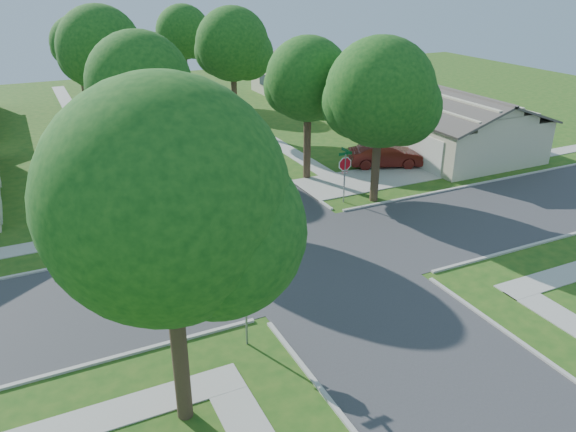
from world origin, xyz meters
The scene contains 20 objects.
ground centered at (0.00, 0.00, 0.00)m, with size 100.00×100.00×0.00m, color #1F4D15.
road_ns centered at (0.00, 0.00, 0.00)m, with size 7.00×100.00×0.02m, color #333335.
sidewalk_ne centered at (6.10, 26.00, 0.02)m, with size 1.20×40.00×0.04m, color #9E9B91.
sidewalk_nw centered at (-6.10, 26.00, 0.02)m, with size 1.20×40.00×0.04m, color #9E9B91.
driveway centered at (7.90, 7.10, 0.03)m, with size 8.80×3.60×0.05m, color #9E9B91.
stop_sign_sw centered at (-4.70, -4.70, 2.03)m, with size 1.05×0.80×2.98m.
stop_sign_ne centered at (4.70, 4.70, 2.03)m, with size 1.05×0.80×2.98m.
tree_e_near centered at (4.75, 9.01, 5.64)m, with size 4.97×4.80×8.28m.
tree_e_mid centered at (4.76, 21.01, 6.25)m, with size 5.59×5.40×9.21m.
tree_e_far centered at (4.75, 34.01, 5.98)m, with size 5.17×5.00×8.72m.
tree_w_near centered at (-4.64, 9.01, 6.12)m, with size 5.38×5.20×8.97m.
tree_w_mid centered at (-4.64, 21.01, 6.49)m, with size 5.80×5.60×9.56m.
tree_w_far centered at (-4.65, 34.01, 5.51)m, with size 4.76×4.60×8.04m.
tree_sw_corner centered at (-7.44, -6.99, 6.26)m, with size 6.21×6.00×9.55m.
tree_ne_corner centered at (6.36, 4.21, 5.59)m, with size 5.80×5.60×8.66m.
house_ne_near centered at (15.99, 11.00, 1.52)m, with size 8.42×13.60×4.23m.
house_ne_far centered at (15.99, 29.00, 1.52)m, with size 8.42×13.60×4.23m.
car_driveway centered at (10.17, 8.70, 0.76)m, with size 1.61×4.63×1.52m, color #4F1410.
car_curb_east centered at (3.20, 28.06, 0.82)m, with size 1.95×4.84×1.65m, color black.
car_curb_west centered at (-3.20, 38.67, 0.64)m, with size 1.80×4.42×1.28m, color black.
Camera 1 is at (-10.21, -19.26, 11.52)m, focal length 35.00 mm.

